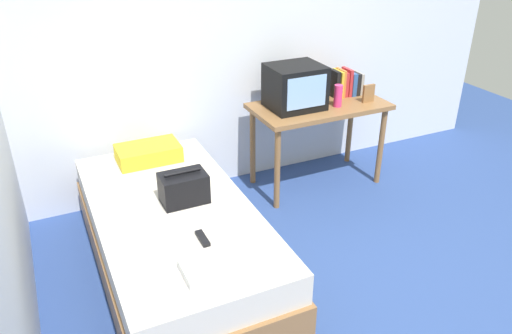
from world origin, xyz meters
TOP-DOWN VIEW (x-y plane):
  - ground_plane at (0.00, 0.00)m, footprint 8.00×8.00m
  - wall_back at (0.00, 2.00)m, footprint 5.20×0.10m
  - bed at (-1.04, 0.84)m, footprint 1.00×2.00m
  - desk at (0.49, 1.55)m, footprint 1.16×0.60m
  - tv at (0.26, 1.57)m, footprint 0.44×0.39m
  - water_bottle at (0.60, 1.44)m, footprint 0.07×0.07m
  - book_row at (0.82, 1.66)m, footprint 0.28×0.16m
  - picture_frame at (0.90, 1.42)m, footprint 0.11×0.02m
  - pillow at (-1.01, 1.57)m, footprint 0.47×0.29m
  - handbag at (-0.94, 0.88)m, footprint 0.30×0.20m
  - magazine at (-1.16, 0.57)m, footprint 0.21×0.29m
  - remote_dark at (-0.98, 0.42)m, footprint 0.04×0.16m
  - folded_towel at (-1.05, 0.13)m, footprint 0.28×0.22m

SIDE VIEW (x-z plane):
  - ground_plane at x=0.00m, z-range 0.00..0.00m
  - bed at x=-1.04m, z-range 0.00..0.53m
  - magazine at x=-1.16m, z-range 0.53..0.54m
  - remote_dark at x=-0.98m, z-range 0.53..0.55m
  - folded_towel at x=-1.05m, z-range 0.53..0.58m
  - pillow at x=-1.01m, z-range 0.53..0.65m
  - handbag at x=-0.94m, z-range 0.52..0.74m
  - desk at x=0.49m, z-range 0.28..1.04m
  - picture_frame at x=0.90m, z-range 0.76..0.91m
  - water_bottle at x=0.60m, z-range 0.76..0.95m
  - book_row at x=0.82m, z-range 0.75..0.99m
  - tv at x=0.26m, z-range 0.76..1.12m
  - wall_back at x=0.00m, z-range 0.00..2.60m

